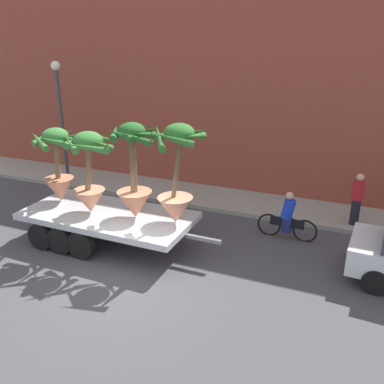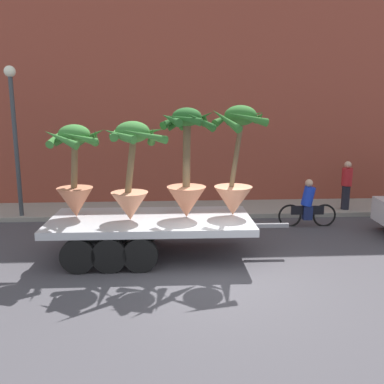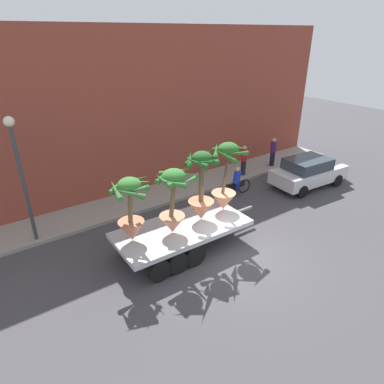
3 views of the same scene
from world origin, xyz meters
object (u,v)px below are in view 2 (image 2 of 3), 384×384
potted_palm_middle (132,170)px  potted_palm_front (75,172)px  potted_palm_rear (187,169)px  pedestrian_near_gate (346,184)px  cyclist (308,206)px  street_lamp (14,122)px  potted_palm_extra (236,166)px  flatbed_trailer (141,227)px

potted_palm_middle → potted_palm_front: 1.49m
potted_palm_rear → pedestrian_near_gate: potted_palm_rear is taller
cyclist → potted_palm_rear: bearing=-149.6°
potted_palm_middle → pedestrian_near_gate: (7.14, 4.01, -1.19)m
potted_palm_front → street_lamp: size_ratio=0.48×
potted_palm_rear → cyclist: potted_palm_rear is taller
potted_palm_rear → pedestrian_near_gate: size_ratio=1.59×
potted_palm_rear → street_lamp: size_ratio=0.56×
cyclist → street_lamp: size_ratio=0.38×
potted_palm_extra → pedestrian_near_gate: (4.54, 3.71, -1.21)m
potted_palm_extra → street_lamp: 7.55m
potted_palm_middle → cyclist: bearing=25.3°
flatbed_trailer → potted_palm_rear: 1.86m
potted_palm_rear → potted_palm_middle: 1.36m
cyclist → potted_palm_extra: bearing=-140.6°
flatbed_trailer → potted_palm_front: size_ratio=2.60×
potted_palm_front → potted_palm_middle: bearing=-15.1°
flatbed_trailer → potted_palm_front: (-1.62, 0.26, 1.38)m
pedestrian_near_gate → potted_palm_middle: bearing=-150.7°
potted_palm_rear → potted_palm_front: 2.78m
flatbed_trailer → street_lamp: street_lamp is taller
potted_palm_middle → pedestrian_near_gate: size_ratio=1.41×
pedestrian_near_gate → cyclist: bearing=-141.1°
potted_palm_middle → potted_palm_front: (-1.43, 0.39, -0.09)m
flatbed_trailer → potted_palm_middle: potted_palm_middle is taller
potted_palm_middle → potted_palm_front: potted_palm_middle is taller
flatbed_trailer → street_lamp: size_ratio=1.25×
pedestrian_near_gate → street_lamp: 11.37m
pedestrian_near_gate → flatbed_trailer: bearing=-150.9°
potted_palm_rear → flatbed_trailer: bearing=-177.1°
potted_palm_extra → pedestrian_near_gate: bearing=39.2°
potted_palm_extra → pedestrian_near_gate: potted_palm_extra is taller
potted_palm_front → pedestrian_near_gate: (8.57, 3.62, -1.09)m
flatbed_trailer → potted_palm_front: 2.14m
potted_palm_front → cyclist: bearing=17.4°
flatbed_trailer → cyclist: (5.08, 2.36, -0.08)m
potted_palm_middle → potted_palm_extra: bearing=6.6°
potted_palm_rear → street_lamp: bearing=146.0°
street_lamp → potted_palm_middle: bearing=-43.4°
potted_palm_middle → potted_palm_front: size_ratio=1.04×
potted_palm_extra → cyclist: potted_palm_extra is taller
flatbed_trailer → potted_palm_extra: 2.85m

